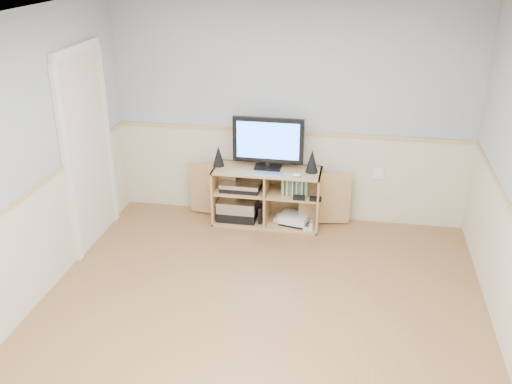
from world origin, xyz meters
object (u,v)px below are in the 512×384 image
Objects in this scene: media_cabinet at (268,194)px; monitor at (268,141)px; keyboard at (269,174)px; game_consoles at (293,219)px.

monitor reaches higher than media_cabinet.
keyboard is at bearing -77.76° from monitor.
media_cabinet reaches higher than game_consoles.
keyboard is at bearing -78.13° from media_cabinet.
keyboard is (0.04, -0.19, -0.31)m from monitor.
media_cabinet is at bearing 167.82° from game_consoles.
media_cabinet is 6.19× the size of keyboard.
keyboard reaches higher than media_cabinet.
game_consoles is (0.31, -0.07, -0.26)m from media_cabinet.
keyboard is at bearing -154.61° from game_consoles.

